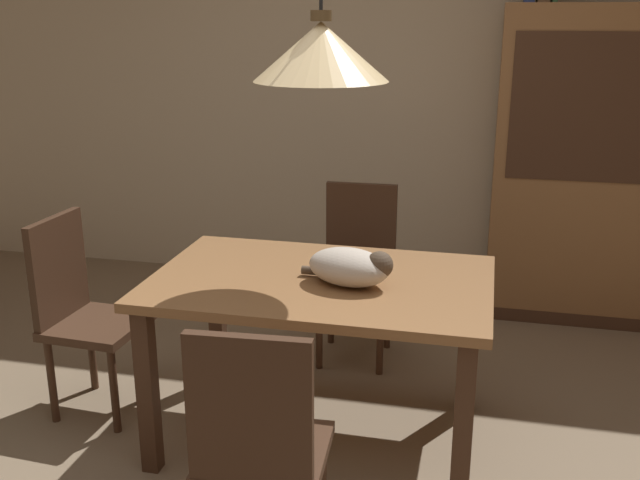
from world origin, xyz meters
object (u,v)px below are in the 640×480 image
Objects in this scene: dining_table at (321,301)px; hutch_bookcase at (589,173)px; pendant_lamp at (321,51)px; chair_near_front at (259,445)px; chair_far_back at (358,264)px; cat_sleeping at (351,267)px; chair_left_side at (81,307)px.

dining_table is 2.12m from hutch_bookcase.
pendant_lamp reaches higher than hutch_bookcase.
chair_near_front is 1.00× the size of chair_far_back.
chair_far_back is at bearing 90.10° from pendant_lamp.
chair_far_back is at bearing 98.47° from cat_sleeping.
hutch_bookcase is (1.23, 0.84, 0.38)m from chair_far_back.
chair_near_front reaches higher than cat_sleeping.
chair_left_side is at bearing 142.10° from chair_near_front.
cat_sleeping is at bearing -81.53° from chair_far_back.
pendant_lamp is at bearing -0.21° from chair_left_side.
chair_far_back is 1.45m from pendant_lamp.
hutch_bookcase is at bearing 54.52° from dining_table.
chair_far_back is (-0.00, 0.88, -0.14)m from dining_table.
hutch_bookcase reaches higher than cat_sleeping.
dining_table is 1.51× the size of chair_near_front.
hutch_bookcase is at bearing 58.39° from cat_sleeping.
hutch_bookcase is at bearing 54.52° from pendant_lamp.
hutch_bookcase is at bearing 64.84° from chair_near_front.
chair_far_back is (1.13, 0.87, 0.00)m from chair_left_side.
hutch_bookcase reaches higher than chair_far_back.
chair_far_back reaches higher than dining_table.
hutch_bookcase is (1.23, 1.72, 0.24)m from dining_table.
chair_left_side is 1.00× the size of chair_near_front.
chair_left_side is 2.32× the size of cat_sleeping.
chair_left_side reaches higher than cat_sleeping.
chair_left_side is at bearing 179.79° from pendant_lamp.
pendant_lamp is (0.00, -0.88, 1.15)m from chair_far_back.
cat_sleeping is at bearing -20.09° from dining_table.
chair_near_front is 0.72× the size of pendant_lamp.
chair_near_front is at bearing -37.90° from chair_left_side.
pendant_lamp is at bearing -89.90° from chair_far_back.
dining_table is 0.76× the size of hutch_bookcase.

